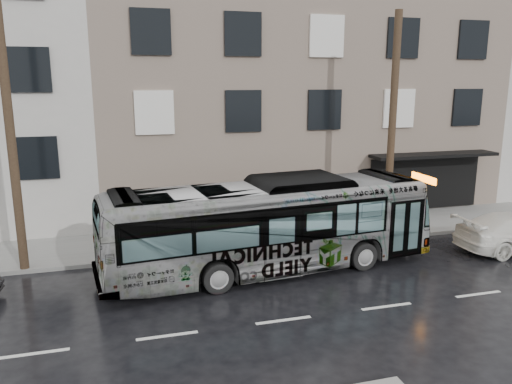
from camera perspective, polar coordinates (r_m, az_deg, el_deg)
ground at (r=16.47m, az=0.32°, el=-10.63°), size 120.00×120.00×0.00m
sidewalk at (r=20.90m, az=-3.39°, el=-5.30°), size 90.00×3.60×0.15m
building_taupe at (r=28.76m, az=3.00°, el=10.64°), size 20.00×12.00×11.00m
utility_pole_front at (r=20.87m, az=15.29°, el=7.10°), size 0.30×0.30×9.00m
utility_pole_rear at (r=18.24m, az=-26.22°, el=5.51°), size 0.30×0.30×9.00m
sign_post at (r=21.99m, az=17.25°, el=-1.49°), size 0.06×0.06×2.40m
bus at (r=17.19m, az=1.54°, el=-3.87°), size 11.88×3.95×3.25m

